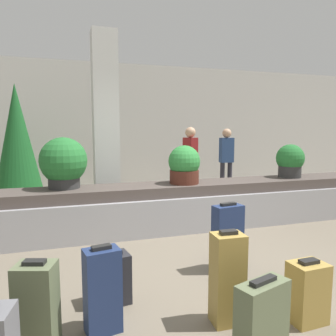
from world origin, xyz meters
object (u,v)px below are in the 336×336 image
Objects in this scene: suitcase_0 at (227,278)px; traveler_1 at (110,156)px; suitcase_2 at (102,290)px; suitcase_4 at (262,319)px; suitcase_7 at (37,305)px; suitcase_1 at (307,292)px; suitcase_3 at (228,238)px; suitcase_5 at (114,278)px; potted_plant_2 at (290,161)px; traveler_2 at (226,155)px; pillar at (106,126)px; traveler_0 at (190,158)px; decorated_tree at (17,140)px; potted_plant_1 at (184,165)px; potted_plant_0 at (63,163)px.

suitcase_0 is 0.48× the size of traveler_1.
suitcase_2 is at bearing 111.79° from traveler_1.
suitcase_4 is 1.57m from suitcase_7.
suitcase_4 is (1.01, -0.60, -0.07)m from suitcase_2.
suitcase_1 is 1.62m from suitcase_2.
suitcase_3 is 1.34m from suitcase_5.
potted_plant_2 is at bearing 32.30° from suitcase_4.
suitcase_7 is at bearing 52.48° from traveler_2.
traveler_1 is at bearing 71.95° from suitcase_2.
traveler_1 is at bearing -3.81° from traveler_2.
potted_plant_2 is at bearing -17.70° from pillar.
suitcase_3 is 1.17× the size of suitcase_7.
traveler_0 reaches higher than suitcase_2.
suitcase_5 is 4.83m from decorated_tree.
suitcase_3 reaches higher than suitcase_7.
suitcase_2 is 1.43× the size of suitcase_5.
suitcase_3 reaches higher than suitcase_5.
potted_plant_1 is (1.07, -1.05, -0.61)m from pillar.
traveler_2 is (1.96, 2.34, -0.07)m from potted_plant_1.
potted_plant_0 is at bearing 126.41° from suitcase_3.
potted_plant_1 is at bearing 137.00° from traveler_1.
suitcase_3 is at bearing 54.28° from suitcase_4.
suitcase_2 is 2.88m from potted_plant_1.
suitcase_7 is 5.20m from traveler_1.
suitcase_2 is 1.17× the size of potted_plant_2.
suitcase_1 is at bearing -73.40° from pillar.
potted_plant_1 is at bearing -43.78° from decorated_tree.
suitcase_7 is 6.19m from traveler_2.
decorated_tree is (-2.73, 5.29, 1.07)m from suitcase_1.
traveler_2 is (-0.05, 2.28, -0.07)m from potted_plant_2.
traveler_1 is at bearing 2.17° from decorated_tree.
potted_plant_2 reaches higher than suitcase_7.
suitcase_0 reaches higher than suitcase_7.
suitcase_3 is at bearing 65.07° from traveler_2.
suitcase_1 is at bearing 71.70° from traveler_2.
potted_plant_1 is (0.53, 2.94, 0.72)m from suitcase_4.
suitcase_2 is at bearing -118.73° from suitcase_5.
decorated_tree is (-1.15, 4.92, 0.99)m from suitcase_2.
potted_plant_1 is (0.10, 1.63, 0.62)m from suitcase_3.
decorated_tree is at bearing 110.24° from potted_plant_0.
potted_plant_1 is at bearing 52.52° from traveler_2.
decorated_tree is at bearing -117.43° from traveler_0.
traveler_0 is 1.00× the size of traveler_1.
traveler_2 is (2.53, 4.87, 0.55)m from suitcase_0.
suitcase_2 is 2.61m from potted_plant_0.
traveler_0 is at bearing -179.39° from traveler_1.
suitcase_3 is at bearing 16.68° from suitcase_2.
pillar is 4.67× the size of suitcase_2.
traveler_0 is (1.31, 4.69, 0.68)m from suitcase_4.
suitcase_5 is at bearing -44.49° from traveler_0.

